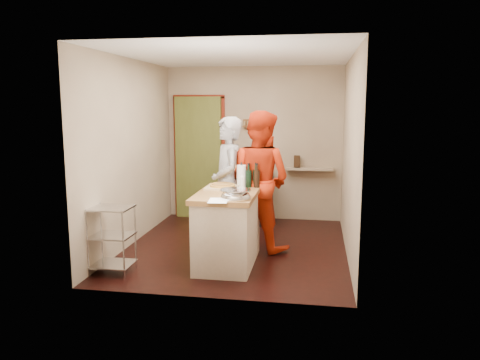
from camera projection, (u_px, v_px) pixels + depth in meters
name	position (u px, v px, depth m)	size (l,w,h in m)	color
floor	(236.00, 247.00, 6.52)	(3.50, 3.50, 0.00)	black
back_wall	(218.00, 153.00, 8.18)	(3.00, 0.44, 2.60)	tan
left_wall	(131.00, 153.00, 6.55)	(0.04, 3.50, 2.60)	tan
right_wall	(350.00, 157.00, 6.07)	(0.04, 3.50, 2.60)	tan
ceiling	(236.00, 55.00, 6.10)	(3.00, 3.50, 0.02)	white
stove	(254.00, 196.00, 7.83)	(0.60, 0.63, 1.00)	black
wire_shelving	(112.00, 236.00, 5.49)	(0.48, 0.40, 0.80)	silver
island	(228.00, 226.00, 5.78)	(0.71, 1.31, 1.22)	beige
person_stripe	(228.00, 185.00, 6.28)	(0.66, 0.43, 1.81)	#9F9FA4
person_red	(259.00, 181.00, 6.36)	(0.92, 0.72, 1.89)	red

